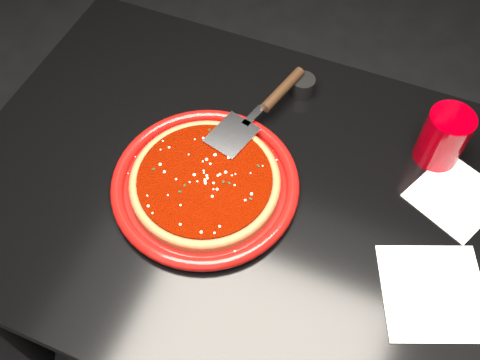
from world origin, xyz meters
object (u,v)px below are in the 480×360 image
object	(u,v)px
plate	(205,184)
cup	(443,138)
pizza_server	(260,110)
table	(258,274)
ramekin	(303,86)

from	to	relation	value
plate	cup	distance (m)	0.47
plate	pizza_server	world-z (taller)	pizza_server
plate	table	bearing A→B (deg)	11.99
pizza_server	ramekin	world-z (taller)	pizza_server
cup	plate	bearing A→B (deg)	-148.11
table	cup	distance (m)	0.57
table	pizza_server	distance (m)	0.46
table	pizza_server	size ratio (longest dim) A/B	3.73
table	ramekin	distance (m)	0.49
table	ramekin	xyz separation A→B (m)	(-0.02, 0.28, 0.40)
table	pizza_server	bearing A→B (deg)	113.91
cup	table	bearing A→B (deg)	-141.97
pizza_server	cup	bearing A→B (deg)	23.97
plate	cup	world-z (taller)	cup
pizza_server	ramekin	distance (m)	0.13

